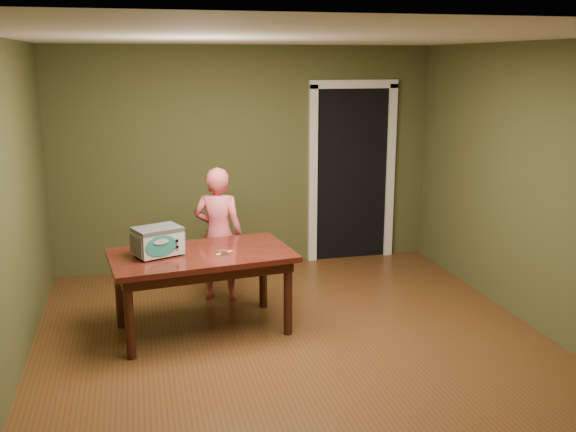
% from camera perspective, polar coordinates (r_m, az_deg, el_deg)
% --- Properties ---
extents(floor, '(5.00, 5.00, 0.00)m').
position_cam_1_polar(floor, '(5.61, 1.04, -11.94)').
color(floor, brown).
rests_on(floor, ground).
extents(room_shell, '(4.52, 5.02, 2.61)m').
position_cam_1_polar(room_shell, '(5.11, 1.12, 5.59)').
color(room_shell, '#404524').
rests_on(room_shell, ground).
extents(doorway, '(1.10, 0.66, 2.25)m').
position_cam_1_polar(doorway, '(8.21, 5.00, 4.03)').
color(doorway, black).
rests_on(doorway, ground).
extents(dining_table, '(1.70, 1.10, 0.75)m').
position_cam_1_polar(dining_table, '(5.83, -7.69, -4.17)').
color(dining_table, '#36100C').
rests_on(dining_table, floor).
extents(toy_oven, '(0.48, 0.41, 0.26)m').
position_cam_1_polar(toy_oven, '(5.74, -11.49, -2.13)').
color(toy_oven, '#4C4F54').
rests_on(toy_oven, dining_table).
extents(baking_pan, '(0.10, 0.10, 0.02)m').
position_cam_1_polar(baking_pan, '(5.77, -5.88, -3.15)').
color(baking_pan, silver).
rests_on(baking_pan, dining_table).
extents(spatula, '(0.17, 0.11, 0.01)m').
position_cam_1_polar(spatula, '(5.76, -5.69, -3.26)').
color(spatula, '#F9D86C').
rests_on(spatula, dining_table).
extents(child, '(0.60, 0.50, 1.39)m').
position_cam_1_polar(child, '(6.58, -6.19, -1.64)').
color(child, '#ED616D').
rests_on(child, floor).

